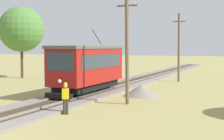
% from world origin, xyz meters
% --- Properties ---
extents(red_tram, '(2.60, 8.54, 4.79)m').
position_xyz_m(red_tram, '(0.00, 13.40, 2.19)').
color(red_tram, maroon).
rests_on(red_tram, rail_right).
extents(utility_pole_near_tram, '(1.40, 0.45, 7.24)m').
position_xyz_m(utility_pole_near_tram, '(4.29, 10.62, 3.72)').
color(utility_pole_near_tram, brown).
rests_on(utility_pole_near_tram, ground).
extents(utility_pole_mid, '(1.40, 0.45, 7.34)m').
position_xyz_m(utility_pole_mid, '(4.29, 26.27, 3.76)').
color(utility_pole_mid, brown).
rests_on(utility_pole_mid, ground).
extents(gravel_pile, '(2.76, 2.76, 0.88)m').
position_xyz_m(gravel_pile, '(3.98, 14.47, 0.44)').
color(gravel_pile, gray).
rests_on(gravel_pile, ground).
extents(track_worker, '(0.45, 0.39, 1.78)m').
position_xyz_m(track_worker, '(2.34, 6.24, 0.98)').
color(track_worker, '#38332D').
rests_on(track_worker, ground).
extents(tree_left_near, '(5.40, 5.40, 8.54)m').
position_xyz_m(tree_left_near, '(-13.92, 23.03, 5.83)').
color(tree_left_near, '#4C3823').
rests_on(tree_left_near, ground).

